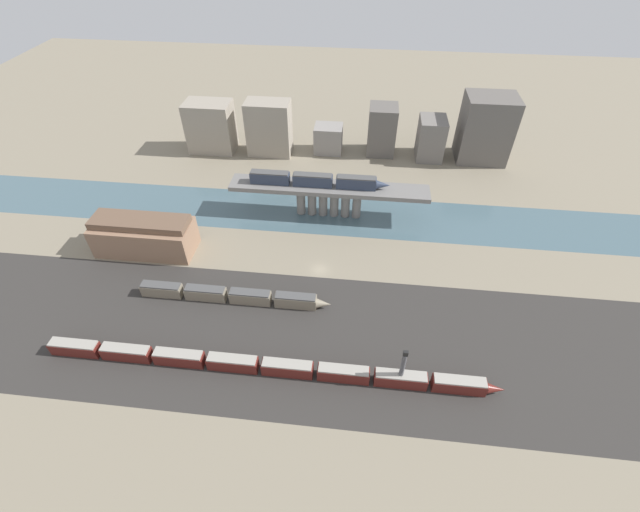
% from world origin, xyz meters
% --- Properties ---
extents(ground_plane, '(400.00, 400.00, 0.00)m').
position_xyz_m(ground_plane, '(0.00, 0.00, 0.00)').
color(ground_plane, gray).
extents(railbed_yard, '(280.00, 42.00, 0.01)m').
position_xyz_m(railbed_yard, '(0.00, -24.00, 0.00)').
color(railbed_yard, '#33302D').
rests_on(railbed_yard, ground).
extents(river_water, '(320.00, 21.24, 0.01)m').
position_xyz_m(river_water, '(0.00, 25.99, 0.00)').
color(river_water, '#47606B').
rests_on(river_water, ground).
extents(bridge, '(61.22, 8.31, 10.68)m').
position_xyz_m(bridge, '(-0.00, 25.99, 8.03)').
color(bridge, slate).
rests_on(bridge, ground).
extents(train_on_bridge, '(42.69, 2.99, 3.78)m').
position_xyz_m(train_on_bridge, '(-3.50, 25.99, 12.52)').
color(train_on_bridge, '#2D384C').
rests_on(train_on_bridge, bridge).
extents(train_yard_near, '(100.80, 2.74, 3.60)m').
position_xyz_m(train_yard_near, '(-8.14, -33.33, 1.77)').
color(train_yard_near, '#5B1E19').
rests_on(train_yard_near, ground).
extents(train_yard_mid, '(49.26, 2.79, 3.69)m').
position_xyz_m(train_yard_mid, '(-20.81, -13.70, 1.81)').
color(train_yard_mid, gray).
rests_on(train_yard_mid, ground).
extents(warehouse_building, '(27.72, 11.23, 10.99)m').
position_xyz_m(warehouse_building, '(-50.67, 3.25, 5.23)').
color(warehouse_building, '#937056').
rests_on(warehouse_building, ground).
extents(signal_tower, '(1.00, 1.00, 11.67)m').
position_xyz_m(signal_tower, '(20.96, -33.35, 5.67)').
color(signal_tower, '#4C4C51').
rests_on(signal_tower, ground).
extents(city_block_far_left, '(17.25, 11.18, 18.88)m').
position_xyz_m(city_block_far_left, '(-49.15, 64.19, 9.44)').
color(city_block_far_left, gray).
rests_on(city_block_far_left, ground).
extents(city_block_left, '(16.33, 9.66, 20.28)m').
position_xyz_m(city_block_left, '(-26.33, 63.99, 10.14)').
color(city_block_left, gray).
rests_on(city_block_left, ground).
extents(city_block_center, '(10.60, 9.00, 10.38)m').
position_xyz_m(city_block_center, '(-4.11, 67.64, 5.19)').
color(city_block_center, gray).
rests_on(city_block_center, ground).
extents(city_block_right, '(10.42, 11.03, 18.32)m').
position_xyz_m(city_block_right, '(16.16, 69.19, 9.16)').
color(city_block_right, '#605B56').
rests_on(city_block_right, ground).
extents(city_block_far_right, '(9.66, 11.90, 15.34)m').
position_xyz_m(city_block_far_right, '(34.54, 67.25, 7.67)').
color(city_block_far_right, slate).
rests_on(city_block_far_right, ground).
extents(city_block_tall, '(17.99, 14.41, 23.93)m').
position_xyz_m(city_block_tall, '(53.71, 68.51, 11.96)').
color(city_block_tall, '#605B56').
rests_on(city_block_tall, ground).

